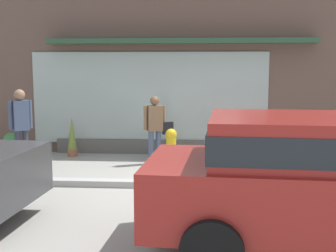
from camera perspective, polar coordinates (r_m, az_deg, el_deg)
The scene contains 11 objects.
ground_plane at distance 8.42m, azimuth 0.72°, elevation -7.51°, with size 60.00×60.00×0.00m, color #9E9B93.
curb_strip at distance 8.21m, azimuth 0.64°, elevation -7.47°, with size 14.00×0.24×0.12m, color #B2B2AD.
storefront at distance 11.31m, azimuth 1.62°, elevation 8.82°, with size 14.00×0.81×4.97m.
fire_hydrant at distance 9.48m, azimuth 0.40°, elevation -2.98°, with size 0.39×0.35×0.89m.
pedestrian_with_handbag at distance 10.02m, azimuth -1.58°, elevation 0.15°, with size 0.66×0.36×1.54m.
pedestrian_passerby at distance 9.95m, azimuth -18.35°, elevation 0.43°, with size 0.40×0.36×1.72m.
parked_car_red at distance 5.51m, azimuth 19.22°, elevation -6.11°, with size 4.37×2.25×1.63m.
potted_plant_by_entrance at distance 11.24m, azimuth 16.08°, elevation -2.16°, with size 0.40×0.40×0.66m.
potted_plant_near_hydrant at distance 11.59m, azimuth -19.44°, elevation -2.12°, with size 0.38×0.38×0.59m.
potted_plant_corner_tall at distance 11.17m, azimuth -12.19°, elevation -1.44°, with size 0.24×0.24×0.97m.
potted_plant_window_center at distance 11.16m, azimuth 20.73°, elevation -2.98°, with size 0.28×0.28×0.49m.
Camera 1 is at (0.46, -8.11, 2.20)m, focal length 47.59 mm.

